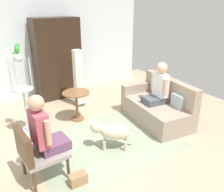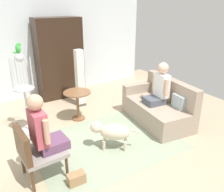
% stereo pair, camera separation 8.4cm
% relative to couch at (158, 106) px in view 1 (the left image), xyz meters
% --- Properties ---
extents(ground_plane, '(7.50, 7.50, 0.00)m').
position_rel_couch_xyz_m(ground_plane, '(-1.47, -0.21, -0.32)').
color(ground_plane, tan).
extents(back_wall, '(5.96, 0.12, 2.87)m').
position_rel_couch_xyz_m(back_wall, '(-1.47, 2.97, 1.11)').
color(back_wall, silver).
rests_on(back_wall, ground).
extents(area_rug, '(2.61, 1.95, 0.01)m').
position_rel_couch_xyz_m(area_rug, '(-1.44, -0.19, -0.32)').
color(area_rug, gray).
rests_on(area_rug, ground).
extents(couch, '(1.05, 1.70, 0.92)m').
position_rel_couch_xyz_m(couch, '(0.00, 0.00, 0.00)').
color(couch, gray).
rests_on(couch, ground).
extents(armchair, '(0.64, 0.62, 0.86)m').
position_rel_couch_xyz_m(armchair, '(-2.80, -0.45, 0.18)').
color(armchair, '#4C331E').
rests_on(armchair, ground).
extents(person_on_couch, '(0.50, 0.50, 0.88)m').
position_rel_couch_xyz_m(person_on_couch, '(-0.05, -0.02, 0.48)').
color(person_on_couch, '#484E59').
extents(person_on_armchair, '(0.51, 0.53, 0.89)m').
position_rel_couch_xyz_m(person_on_armchair, '(-2.64, -0.45, 0.47)').
color(person_on_armchair, '#63405F').
extents(round_end_table, '(0.59, 0.59, 0.65)m').
position_rel_couch_xyz_m(round_end_table, '(-1.48, 0.99, 0.14)').
color(round_end_table, brown).
rests_on(round_end_table, ground).
extents(dog, '(0.74, 0.57, 0.55)m').
position_rel_couch_xyz_m(dog, '(-1.44, -0.36, 0.01)').
color(dog, beige).
rests_on(dog, ground).
extents(bird_cage_stand, '(0.39, 0.39, 1.60)m').
position_rel_couch_xyz_m(bird_cage_stand, '(-2.56, 1.01, 0.49)').
color(bird_cage_stand, silver).
rests_on(bird_cage_stand, ground).
extents(parrot, '(0.17, 0.10, 0.19)m').
position_rel_couch_xyz_m(parrot, '(-2.55, 1.01, 1.37)').
color(parrot, green).
rests_on(parrot, bird_cage_stand).
extents(column_lamp, '(0.20, 0.20, 1.42)m').
position_rel_couch_xyz_m(column_lamp, '(-1.11, 1.66, 0.38)').
color(column_lamp, '#4C4742').
rests_on(column_lamp, ground).
extents(armoire_cabinet, '(1.19, 0.56, 2.10)m').
position_rel_couch_xyz_m(armoire_cabinet, '(-1.28, 2.56, 0.73)').
color(armoire_cabinet, black).
rests_on(armoire_cabinet, ground).
extents(handbag, '(0.26, 0.15, 0.17)m').
position_rel_couch_xyz_m(handbag, '(-2.35, -0.86, -0.24)').
color(handbag, '#99724C').
rests_on(handbag, ground).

